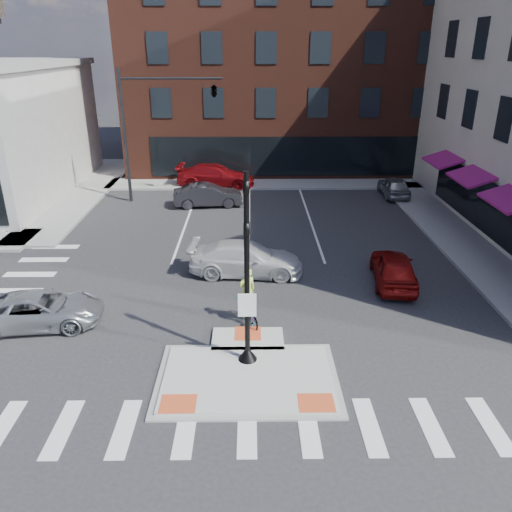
{
  "coord_description": "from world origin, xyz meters",
  "views": [
    {
      "loc": [
        0.12,
        -12.73,
        9.21
      ],
      "look_at": [
        0.31,
        4.24,
        2.0
      ],
      "focal_mm": 35.0,
      "sensor_mm": 36.0,
      "label": 1
    }
  ],
  "objects_px": {
    "white_pickup": "(246,259)",
    "bg_car_dark": "(208,195)",
    "bg_car_silver": "(394,186)",
    "cyclist": "(247,305)",
    "silver_suv": "(39,310)",
    "bg_car_red": "(216,176)",
    "pedestrian_a": "(1,218)",
    "red_sedan": "(394,268)"
  },
  "relations": [
    {
      "from": "bg_car_silver",
      "to": "pedestrian_a",
      "type": "height_order",
      "value": "pedestrian_a"
    },
    {
      "from": "white_pickup",
      "to": "bg_car_silver",
      "type": "bearing_deg",
      "value": -34.65
    },
    {
      "from": "silver_suv",
      "to": "bg_car_red",
      "type": "height_order",
      "value": "bg_car_red"
    },
    {
      "from": "bg_car_dark",
      "to": "silver_suv",
      "type": "bearing_deg",
      "value": 154.72
    },
    {
      "from": "red_sedan",
      "to": "bg_car_red",
      "type": "relative_size",
      "value": 0.75
    },
    {
      "from": "cyclist",
      "to": "pedestrian_a",
      "type": "xyz_separation_m",
      "value": [
        -12.86,
        9.2,
        0.18
      ]
    },
    {
      "from": "white_pickup",
      "to": "bg_car_silver",
      "type": "relative_size",
      "value": 1.27
    },
    {
      "from": "silver_suv",
      "to": "bg_car_red",
      "type": "xyz_separation_m",
      "value": [
        5.05,
        18.74,
        0.17
      ]
    },
    {
      "from": "bg_car_red",
      "to": "bg_car_dark",
      "type": "bearing_deg",
      "value": -177.41
    },
    {
      "from": "silver_suv",
      "to": "cyclist",
      "type": "height_order",
      "value": "cyclist"
    },
    {
      "from": "bg_car_silver",
      "to": "cyclist",
      "type": "xyz_separation_m",
      "value": [
        -9.52,
        -16.15,
        0.07
      ]
    },
    {
      "from": "cyclist",
      "to": "silver_suv",
      "type": "bearing_deg",
      "value": -23.87
    },
    {
      "from": "white_pickup",
      "to": "bg_car_dark",
      "type": "xyz_separation_m",
      "value": [
        -2.41,
        9.89,
        -0.02
      ]
    },
    {
      "from": "red_sedan",
      "to": "bg_car_red",
      "type": "bearing_deg",
      "value": -54.57
    },
    {
      "from": "bg_car_red",
      "to": "silver_suv",
      "type": "bearing_deg",
      "value": 169.83
    },
    {
      "from": "white_pickup",
      "to": "bg_car_silver",
      "type": "distance_m",
      "value": 15.32
    },
    {
      "from": "silver_suv",
      "to": "red_sedan",
      "type": "distance_m",
      "value": 13.79
    },
    {
      "from": "pedestrian_a",
      "to": "cyclist",
      "type": "bearing_deg",
      "value": -39.0
    },
    {
      "from": "bg_car_dark",
      "to": "bg_car_silver",
      "type": "distance_m",
      "value": 12.18
    },
    {
      "from": "bg_car_red",
      "to": "cyclist",
      "type": "xyz_separation_m",
      "value": [
        2.29,
        -18.7,
        -0.05
      ]
    },
    {
      "from": "red_sedan",
      "to": "bg_car_dark",
      "type": "distance_m",
      "value": 13.84
    },
    {
      "from": "red_sedan",
      "to": "bg_car_silver",
      "type": "height_order",
      "value": "red_sedan"
    },
    {
      "from": "silver_suv",
      "to": "bg_car_dark",
      "type": "bearing_deg",
      "value": -25.35
    },
    {
      "from": "cyclist",
      "to": "pedestrian_a",
      "type": "relative_size",
      "value": 1.42
    },
    {
      "from": "white_pickup",
      "to": "cyclist",
      "type": "relative_size",
      "value": 2.27
    },
    {
      "from": "red_sedan",
      "to": "cyclist",
      "type": "relative_size",
      "value": 1.87
    },
    {
      "from": "white_pickup",
      "to": "bg_car_red",
      "type": "distance_m",
      "value": 14.67
    },
    {
      "from": "bg_car_silver",
      "to": "bg_car_red",
      "type": "height_order",
      "value": "bg_car_red"
    },
    {
      "from": "white_pickup",
      "to": "bg_car_dark",
      "type": "height_order",
      "value": "white_pickup"
    },
    {
      "from": "bg_car_red",
      "to": "cyclist",
      "type": "bearing_deg",
      "value": -168.1
    },
    {
      "from": "white_pickup",
      "to": "pedestrian_a",
      "type": "bearing_deg",
      "value": 72.74
    },
    {
      "from": "silver_suv",
      "to": "bg_car_silver",
      "type": "relative_size",
      "value": 1.15
    },
    {
      "from": "bg_car_red",
      "to": "pedestrian_a",
      "type": "relative_size",
      "value": 3.53
    },
    {
      "from": "cyclist",
      "to": "pedestrian_a",
      "type": "height_order",
      "value": "cyclist"
    },
    {
      "from": "silver_suv",
      "to": "bg_car_red",
      "type": "distance_m",
      "value": 19.41
    },
    {
      "from": "silver_suv",
      "to": "bg_car_dark",
      "type": "height_order",
      "value": "bg_car_dark"
    },
    {
      "from": "bg_car_red",
      "to": "bg_car_silver",
      "type": "bearing_deg",
      "value": -97.26
    },
    {
      "from": "red_sedan",
      "to": "cyclist",
      "type": "height_order",
      "value": "cyclist"
    },
    {
      "from": "bg_car_red",
      "to": "cyclist",
      "type": "distance_m",
      "value": 18.84
    },
    {
      "from": "red_sedan",
      "to": "white_pickup",
      "type": "bearing_deg",
      "value": -2.16
    },
    {
      "from": "red_sedan",
      "to": "white_pickup",
      "type": "xyz_separation_m",
      "value": [
        -6.13,
        1.0,
        0.02
      ]
    },
    {
      "from": "white_pickup",
      "to": "bg_car_silver",
      "type": "xyz_separation_m",
      "value": [
        9.59,
        11.95,
        -0.06
      ]
    }
  ]
}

